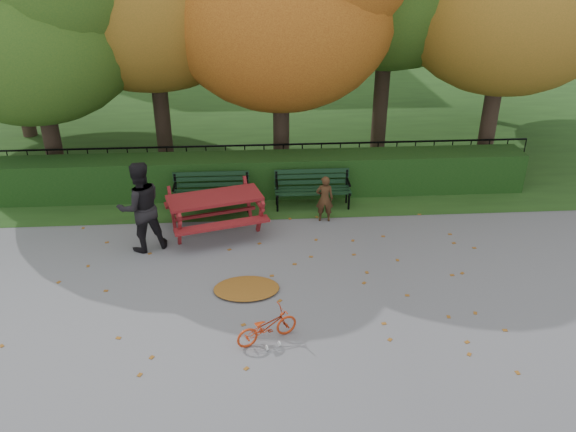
{
  "coord_description": "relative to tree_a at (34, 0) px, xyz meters",
  "views": [
    {
      "loc": [
        -0.3,
        -8.48,
        5.95
      ],
      "look_at": [
        0.35,
        1.21,
        1.0
      ],
      "focal_mm": 35.0,
      "sensor_mm": 36.0,
      "label": 1
    }
  ],
  "objects": [
    {
      "name": "leaf_scatter",
      "position": [
        5.19,
        -5.28,
        -4.51
      ],
      "size": [
        9.0,
        5.7,
        0.01
      ],
      "primitive_type": null,
      "color": "#65380C",
      "rests_on": "ground"
    },
    {
      "name": "bench_left",
      "position": [
        3.89,
        -1.88,
        -4.0
      ],
      "size": [
        1.8,
        0.57,
        0.88
      ],
      "color": "black",
      "rests_on": "ground"
    },
    {
      "name": "hedge",
      "position": [
        5.19,
        -1.08,
        -4.02
      ],
      "size": [
        13.0,
        0.9,
        1.0
      ],
      "primitive_type": "cube",
      "color": "black",
      "rests_on": "ground"
    },
    {
      "name": "bicycle",
      "position": [
        5.03,
        -6.83,
        -4.24
      ],
      "size": [
        1.12,
        0.77,
        0.56
      ],
      "primitive_type": "imported",
      "rotation": [
        0.0,
        0.0,
        1.99
      ],
      "color": "#B83411",
      "rests_on": "ground"
    },
    {
      "name": "iron_fence",
      "position": [
        5.19,
        -0.28,
        -3.98
      ],
      "size": [
        14.0,
        0.04,
        1.02
      ],
      "color": "black",
      "rests_on": "ground"
    },
    {
      "name": "bench_right",
      "position": [
        6.29,
        -1.88,
        -4.0
      ],
      "size": [
        1.8,
        0.57,
        0.88
      ],
      "color": "black",
      "rests_on": "ground"
    },
    {
      "name": "picnic_table",
      "position": [
        4.04,
        -3.05,
        -3.85
      ],
      "size": [
        2.36,
        2.09,
        0.97
      ],
      "rotation": [
        0.0,
        0.0,
        0.27
      ],
      "color": "maroon",
      "rests_on": "ground"
    },
    {
      "name": "tree_a",
      "position": [
        0.0,
        0.0,
        0.0
      ],
      "size": [
        5.88,
        5.6,
        7.48
      ],
      "color": "#2E2118",
      "rests_on": "ground"
    },
    {
      "name": "grass_strip",
      "position": [
        5.19,
        8.42,
        -4.52
      ],
      "size": [
        90.0,
        90.0,
        0.0
      ],
      "primitive_type": "plane",
      "color": "#1F3D16",
      "rests_on": "ground"
    },
    {
      "name": "ground",
      "position": [
        5.19,
        -5.58,
        -4.52
      ],
      "size": [
        90.0,
        90.0,
        0.0
      ],
      "primitive_type": "plane",
      "color": "slate",
      "rests_on": "ground"
    },
    {
      "name": "leaf_pile",
      "position": [
        4.7,
        -5.38,
        -4.48
      ],
      "size": [
        1.45,
        1.23,
        0.08
      ],
      "primitive_type": "ellipsoid",
      "rotation": [
        0.0,
        0.0,
        -0.37
      ],
      "color": "#65380C",
      "rests_on": "ground"
    },
    {
      "name": "child",
      "position": [
        6.48,
        -2.68,
        -3.97
      ],
      "size": [
        0.42,
        0.3,
        1.1
      ],
      "primitive_type": "imported",
      "rotation": [
        0.0,
        0.0,
        3.05
      ],
      "color": "#3C2413",
      "rests_on": "ground"
    },
    {
      "name": "adult",
      "position": [
        2.59,
        -3.69,
        -3.56
      ],
      "size": [
        1.16,
        1.05,
        1.93
      ],
      "primitive_type": "imported",
      "rotation": [
        0.0,
        0.0,
        3.57
      ],
      "color": "black",
      "rests_on": "ground"
    }
  ]
}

